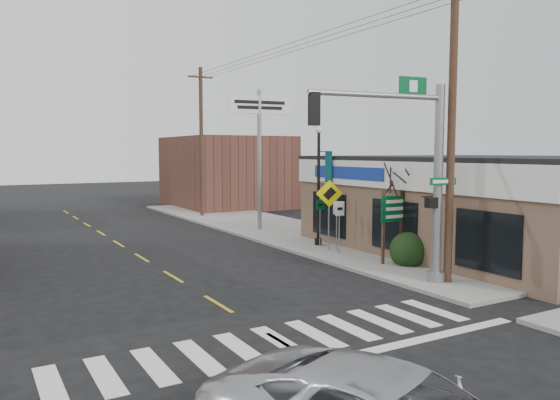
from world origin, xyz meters
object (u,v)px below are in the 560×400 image
utility_pole_far (201,140)px  bare_tree (403,171)px  traffic_signal_pole (421,163)px  dance_center_sign (259,126)px  fire_hydrant (411,253)px  guide_sign (397,216)px  lamp_post (320,177)px  utility_pole_near (452,126)px

utility_pole_far → bare_tree: bearing=-85.2°
traffic_signal_pole → dance_center_sign: 13.99m
fire_hydrant → bare_tree: 3.17m
dance_center_sign → guide_sign: bearing=-81.2°
guide_sign → lamp_post: (-0.38, 4.80, 1.32)m
dance_center_sign → lamp_post: bearing=-83.2°
lamp_post → utility_pole_far: size_ratio=0.55×
traffic_signal_pole → utility_pole_far: 21.56m
fire_hydrant → dance_center_sign: (-0.66, 11.26, 5.26)m
fire_hydrant → utility_pole_far: 19.54m
traffic_signal_pole → bare_tree: bearing=63.1°
lamp_post → guide_sign: bearing=-84.2°
fire_hydrant → traffic_signal_pole: bearing=-129.4°
guide_sign → bare_tree: bearing=4.1°
bare_tree → lamp_post: bearing=97.8°
guide_sign → utility_pole_far: utility_pole_far is taller
fire_hydrant → dance_center_sign: 12.45m
dance_center_sign → bare_tree: (0.64, -10.74, -2.13)m
lamp_post → utility_pole_far: 13.79m
lamp_post → utility_pole_near: 8.33m
fire_hydrant → utility_pole_near: size_ratio=0.08×
fire_hydrant → utility_pole_near: utility_pole_near is taller
traffic_signal_pole → utility_pole_far: utility_pole_far is taller
utility_pole_near → utility_pole_far: 21.74m
lamp_post → bare_tree: (0.66, -4.78, 0.42)m
utility_pole_near → utility_pole_far: (0.00, 21.74, -0.09)m
guide_sign → fire_hydrant: guide_sign is taller
dance_center_sign → utility_pole_far: utility_pole_far is taller
fire_hydrant → utility_pole_far: utility_pole_far is taller
bare_tree → utility_pole_near: size_ratio=0.45×
fire_hydrant → lamp_post: 5.99m
utility_pole_far → utility_pole_near: bearing=-88.3°
utility_pole_near → guide_sign: bearing=79.2°
dance_center_sign → utility_pole_near: utility_pole_near is taller
fire_hydrant → utility_pole_near: (-1.00, -2.78, 4.72)m
lamp_post → utility_pole_far: bearing=92.7°
lamp_post → dance_center_sign: bearing=91.2°
guide_sign → dance_center_sign: 11.44m
traffic_signal_pole → guide_sign: (1.79, 3.05, -2.14)m
fire_hydrant → lamp_post: lamp_post is taller
dance_center_sign → utility_pole_near: (-0.34, -14.04, -0.54)m
guide_sign → utility_pole_far: 18.75m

